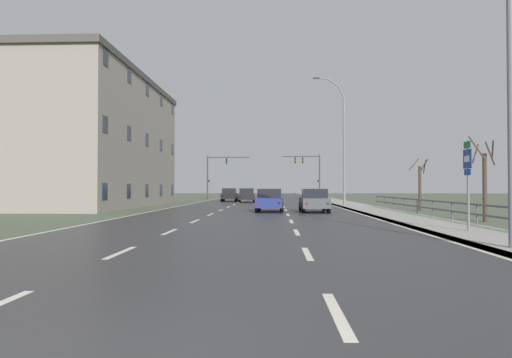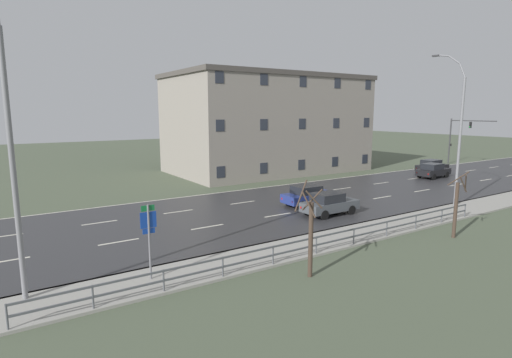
{
  "view_description": "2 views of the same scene",
  "coord_description": "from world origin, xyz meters",
  "px_view_note": "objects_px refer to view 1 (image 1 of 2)",
  "views": [
    {
      "loc": [
        1.52,
        -4.0,
        1.66
      ],
      "look_at": [
        -0.62,
        49.48,
        2.65
      ],
      "focal_mm": 32.2,
      "sensor_mm": 36.0,
      "label": 1
    },
    {
      "loc": [
        24.48,
        7.37,
        7.09
      ],
      "look_at": [
        0.0,
        23.32,
        2.25
      ],
      "focal_mm": 28.61,
      "sensor_mm": 36.0,
      "label": 2
    }
  ],
  "objects_px": {
    "highway_sign": "(468,174)",
    "traffic_signal_right": "(310,169)",
    "car_mid_centre": "(247,195)",
    "car_near_right": "(270,200)",
    "street_lamp_midground": "(342,143)",
    "brick_building": "(73,142)",
    "street_lamp_foreground": "(504,29)",
    "car_far_left": "(230,195)",
    "car_far_right": "(314,200)",
    "traffic_signal_left": "(216,170)"
  },
  "relations": [
    {
      "from": "highway_sign",
      "to": "street_lamp_foreground",
      "type": "bearing_deg",
      "value": -101.7
    },
    {
      "from": "street_lamp_midground",
      "to": "brick_building",
      "type": "xyz_separation_m",
      "value": [
        -23.55,
        -0.73,
        0.13
      ]
    },
    {
      "from": "traffic_signal_left",
      "to": "car_near_right",
      "type": "distance_m",
      "value": 34.04
    },
    {
      "from": "car_mid_centre",
      "to": "car_far_right",
      "type": "relative_size",
      "value": 1.02
    },
    {
      "from": "brick_building",
      "to": "traffic_signal_right",
      "type": "bearing_deg",
      "value": 48.34
    },
    {
      "from": "street_lamp_midground",
      "to": "traffic_signal_left",
      "type": "distance_m",
      "value": 27.92
    },
    {
      "from": "street_lamp_foreground",
      "to": "highway_sign",
      "type": "distance_m",
      "value": 5.91
    },
    {
      "from": "traffic_signal_right",
      "to": "brick_building",
      "type": "distance_m",
      "value": 34.23
    },
    {
      "from": "car_mid_centre",
      "to": "car_far_left",
      "type": "bearing_deg",
      "value": 122.7
    },
    {
      "from": "highway_sign",
      "to": "traffic_signal_left",
      "type": "xyz_separation_m",
      "value": [
        -15.13,
        47.65,
        2.0
      ]
    },
    {
      "from": "street_lamp_foreground",
      "to": "car_mid_centre",
      "type": "bearing_deg",
      "value": 102.95
    },
    {
      "from": "street_lamp_foreground",
      "to": "street_lamp_midground",
      "type": "height_order",
      "value": "street_lamp_foreground"
    },
    {
      "from": "traffic_signal_left",
      "to": "car_mid_centre",
      "type": "distance_m",
      "value": 14.36
    },
    {
      "from": "traffic_signal_right",
      "to": "brick_building",
      "type": "xyz_separation_m",
      "value": [
        -22.74,
        -25.56,
        1.32
      ]
    },
    {
      "from": "car_near_right",
      "to": "brick_building",
      "type": "bearing_deg",
      "value": 156.23
    },
    {
      "from": "highway_sign",
      "to": "traffic_signal_right",
      "type": "distance_m",
      "value": 48.54
    },
    {
      "from": "street_lamp_foreground",
      "to": "car_far_left",
      "type": "distance_m",
      "value": 44.09
    },
    {
      "from": "street_lamp_midground",
      "to": "traffic_signal_right",
      "type": "height_order",
      "value": "street_lamp_midground"
    },
    {
      "from": "traffic_signal_left",
      "to": "brick_building",
      "type": "relative_size",
      "value": 0.27
    },
    {
      "from": "traffic_signal_right",
      "to": "car_mid_centre",
      "type": "distance_m",
      "value": 16.42
    },
    {
      "from": "car_near_right",
      "to": "brick_building",
      "type": "distance_m",
      "value": 19.78
    },
    {
      "from": "traffic_signal_left",
      "to": "car_mid_centre",
      "type": "xyz_separation_m",
      "value": [
        5.15,
        -12.99,
        -3.32
      ]
    },
    {
      "from": "traffic_signal_right",
      "to": "traffic_signal_left",
      "type": "bearing_deg",
      "value": -176.56
    },
    {
      "from": "brick_building",
      "to": "car_far_right",
      "type": "bearing_deg",
      "value": -23.41
    },
    {
      "from": "street_lamp_foreground",
      "to": "car_near_right",
      "type": "height_order",
      "value": "street_lamp_foreground"
    },
    {
      "from": "car_mid_centre",
      "to": "brick_building",
      "type": "distance_m",
      "value": 19.33
    },
    {
      "from": "street_lamp_midground",
      "to": "brick_building",
      "type": "relative_size",
      "value": 0.5
    },
    {
      "from": "street_lamp_foreground",
      "to": "highway_sign",
      "type": "bearing_deg",
      "value": 78.3
    },
    {
      "from": "street_lamp_midground",
      "to": "traffic_signal_right",
      "type": "xyz_separation_m",
      "value": [
        -0.82,
        24.83,
        -1.19
      ]
    },
    {
      "from": "street_lamp_midground",
      "to": "highway_sign",
      "type": "xyz_separation_m",
      "value": [
        0.97,
        -23.63,
        -3.4
      ]
    },
    {
      "from": "street_lamp_midground",
      "to": "car_far_left",
      "type": "distance_m",
      "value": 18.66
    },
    {
      "from": "street_lamp_foreground",
      "to": "traffic_signal_right",
      "type": "distance_m",
      "value": 53.07
    },
    {
      "from": "street_lamp_midground",
      "to": "traffic_signal_left",
      "type": "height_order",
      "value": "street_lamp_midground"
    },
    {
      "from": "traffic_signal_right",
      "to": "brick_building",
      "type": "height_order",
      "value": "brick_building"
    },
    {
      "from": "highway_sign",
      "to": "car_near_right",
      "type": "relative_size",
      "value": 0.8
    },
    {
      "from": "car_mid_centre",
      "to": "car_near_right",
      "type": "bearing_deg",
      "value": -85.01
    },
    {
      "from": "street_lamp_foreground",
      "to": "traffic_signal_left",
      "type": "bearing_deg",
      "value": 105.18
    },
    {
      "from": "car_mid_centre",
      "to": "traffic_signal_left",
      "type": "bearing_deg",
      "value": 108.65
    },
    {
      "from": "car_far_right",
      "to": "car_far_left",
      "type": "relative_size",
      "value": 1.0
    },
    {
      "from": "car_mid_centre",
      "to": "brick_building",
      "type": "bearing_deg",
      "value": -144.01
    },
    {
      "from": "street_lamp_midground",
      "to": "brick_building",
      "type": "height_order",
      "value": "street_lamp_midground"
    },
    {
      "from": "street_lamp_foreground",
      "to": "traffic_signal_right",
      "type": "height_order",
      "value": "street_lamp_foreground"
    },
    {
      "from": "car_far_right",
      "to": "car_far_left",
      "type": "distance_m",
      "value": 24.96
    },
    {
      "from": "traffic_signal_left",
      "to": "car_mid_centre",
      "type": "height_order",
      "value": "traffic_signal_left"
    },
    {
      "from": "car_far_left",
      "to": "brick_building",
      "type": "xyz_separation_m",
      "value": [
        -12.32,
        -14.86,
        4.86
      ]
    },
    {
      "from": "street_lamp_foreground",
      "to": "street_lamp_midground",
      "type": "distance_m",
      "value": 28.22
    },
    {
      "from": "car_far_right",
      "to": "street_lamp_midground",
      "type": "bearing_deg",
      "value": 70.68
    },
    {
      "from": "highway_sign",
      "to": "brick_building",
      "type": "relative_size",
      "value": 0.15
    },
    {
      "from": "traffic_signal_right",
      "to": "car_mid_centre",
      "type": "relative_size",
      "value": 1.51
    },
    {
      "from": "traffic_signal_right",
      "to": "traffic_signal_left",
      "type": "height_order",
      "value": "traffic_signal_right"
    }
  ]
}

